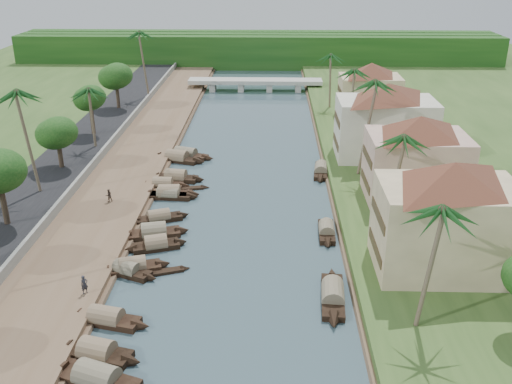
{
  "coord_description": "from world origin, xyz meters",
  "views": [
    {
      "loc": [
        3.52,
        -47.26,
        27.98
      ],
      "look_at": [
        1.82,
        13.03,
        2.0
      ],
      "focal_mm": 40.0,
      "sensor_mm": 36.0,
      "label": 1
    }
  ],
  "objects_px": {
    "sampan_0": "(97,378)",
    "person_near": "(84,285)",
    "sampan_1": "(97,352)",
    "bridge": "(255,83)",
    "building_near": "(448,216)"
  },
  "relations": [
    {
      "from": "building_near",
      "to": "person_near",
      "type": "xyz_separation_m",
      "value": [
        -31.2,
        -4.43,
        -4.73
      ]
    },
    {
      "from": "building_near",
      "to": "sampan_1",
      "type": "height_order",
      "value": "building_near"
    },
    {
      "from": "bridge",
      "to": "building_near",
      "type": "bearing_deg",
      "value": -75.61
    },
    {
      "from": "sampan_0",
      "to": "person_near",
      "type": "bearing_deg",
      "value": 130.84
    },
    {
      "from": "sampan_0",
      "to": "person_near",
      "type": "distance_m",
      "value": 10.71
    },
    {
      "from": "bridge",
      "to": "sampan_0",
      "type": "height_order",
      "value": "bridge"
    },
    {
      "from": "sampan_0",
      "to": "sampan_1",
      "type": "xyz_separation_m",
      "value": [
        -0.79,
        2.73,
        -0.0
      ]
    },
    {
      "from": "building_near",
      "to": "sampan_1",
      "type": "xyz_separation_m",
      "value": [
        -28.19,
        -11.63,
        -5.97
      ]
    },
    {
      "from": "sampan_1",
      "to": "person_near",
      "type": "distance_m",
      "value": 7.9
    },
    {
      "from": "building_near",
      "to": "bridge",
      "type": "bearing_deg",
      "value": 104.39
    },
    {
      "from": "building_near",
      "to": "sampan_0",
      "type": "distance_m",
      "value": 31.51
    },
    {
      "from": "sampan_1",
      "to": "sampan_0",
      "type": "bearing_deg",
      "value": -58.76
    },
    {
      "from": "sampan_1",
      "to": "building_near",
      "type": "bearing_deg",
      "value": 37.51
    },
    {
      "from": "bridge",
      "to": "person_near",
      "type": "xyz_separation_m",
      "value": [
        -12.21,
        -78.43,
        -0.07
      ]
    },
    {
      "from": "building_near",
      "to": "person_near",
      "type": "distance_m",
      "value": 31.87
    }
  ]
}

